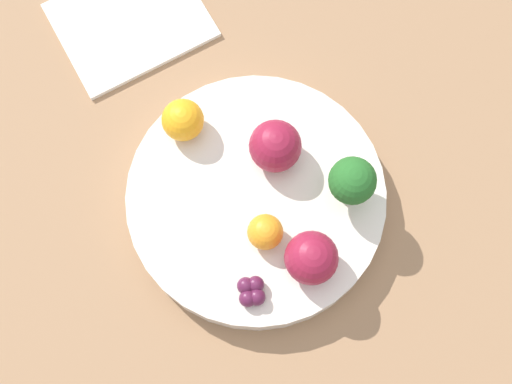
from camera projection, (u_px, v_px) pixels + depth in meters
The scene contains 10 objects.
ground_plane at pixel (256, 209), 0.75m from camera, with size 6.00×6.00×0.00m, color gray.
table_surface at pixel (256, 206), 0.74m from camera, with size 1.20×1.20×0.02m.
bowl at pixel (256, 199), 0.72m from camera, with size 0.26×0.26×0.03m.
broccoli at pixel (352, 182), 0.66m from camera, with size 0.05×0.05×0.06m.
apple_red at pixel (275, 146), 0.69m from camera, with size 0.05×0.05×0.05m.
apple_green at pixel (311, 258), 0.66m from camera, with size 0.05×0.05×0.05m.
orange_front at pixel (265, 232), 0.67m from camera, with size 0.03×0.03×0.03m.
orange_back at pixel (183, 120), 0.70m from camera, with size 0.04×0.04×0.04m.
grape_cluster at pixel (251, 291), 0.67m from camera, with size 0.03×0.03×0.02m.
napkin at pixel (131, 20), 0.79m from camera, with size 0.20×0.19×0.01m.
Camera 1 is at (-0.16, -0.10, 0.73)m, focal length 50.00 mm.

